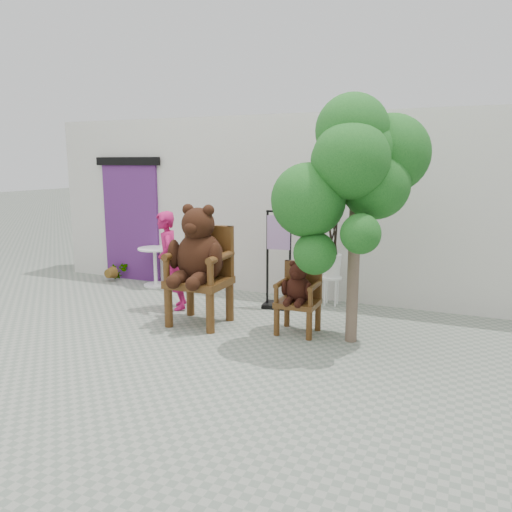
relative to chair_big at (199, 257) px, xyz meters
The scene contains 11 objects.
ground_plane 1.29m from the chair_big, 56.85° to the right, with size 60.00×60.00×0.00m, color gray.
back_wall 2.48m from the chair_big, 78.63° to the left, with size 9.00×1.00×3.00m, color silver.
doorway 3.14m from the chair_big, 143.78° to the left, with size 1.40×0.11×2.33m.
chair_big is the anchor object (origin of this frame).
chair_small 1.45m from the chair_big, ahead, with size 0.53×0.52×0.97m.
person 0.89m from the chair_big, 148.94° to the left, with size 0.55×0.36×1.50m, color #A61451.
cafe_table 2.46m from the chair_big, 139.32° to the left, with size 0.60×0.60×0.70m.
display_stand 1.42m from the chair_big, 57.85° to the left, with size 0.48×0.39×1.51m.
stool_bucket 2.20m from the chair_big, 48.11° to the left, with size 0.32×0.32×1.45m.
tree 2.42m from the chair_big, ahead, with size 1.74×1.55×3.02m.
potted_plant 3.31m from the chair_big, 149.79° to the left, with size 0.36×0.31×0.40m, color #113F15.
Camera 1 is at (2.90, -5.15, 2.23)m, focal length 35.00 mm.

